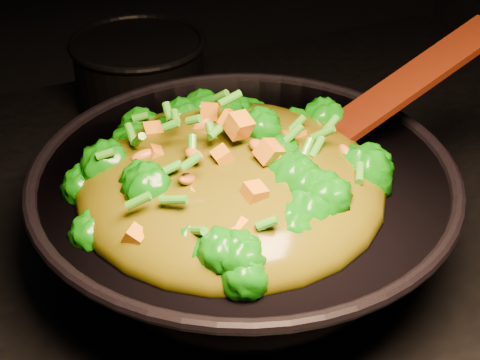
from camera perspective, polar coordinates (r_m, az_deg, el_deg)
name	(u,v)px	position (r m, az deg, el deg)	size (l,w,h in m)	color
wok	(244,220)	(0.85, 0.28, -3.11)	(0.46, 0.46, 0.13)	black
stir_fry	(230,147)	(0.75, -0.75, 2.56)	(0.33, 0.33, 0.11)	#0E6707
spatula	(387,98)	(0.86, 11.31, 6.24)	(0.32, 0.05, 0.01)	#3C1C07
back_pot	(140,73)	(1.19, -7.77, 8.24)	(0.20, 0.20, 0.12)	black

